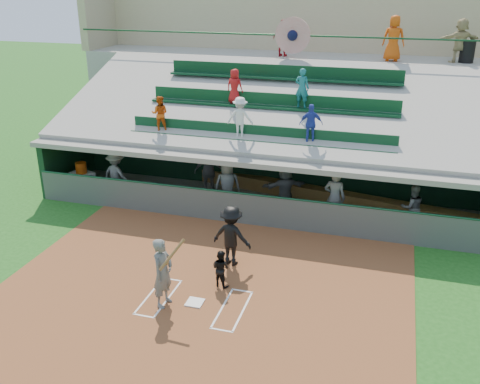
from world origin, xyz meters
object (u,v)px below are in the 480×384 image
(batter_at_plate, at_px, (163,272))
(catcher, at_px, (221,268))
(home_plate, at_px, (195,302))
(water_cooler, at_px, (81,168))
(trash_bin, at_px, (467,52))
(white_table, at_px, (83,181))

(batter_at_plate, xyz_separation_m, catcher, (1.11, 1.28, -0.41))
(home_plate, distance_m, water_cooler, 9.31)
(home_plate, xyz_separation_m, catcher, (0.38, 1.02, 0.51))
(home_plate, distance_m, trash_bin, 15.75)
(batter_at_plate, bearing_deg, home_plate, 19.85)
(batter_at_plate, relative_size, trash_bin, 2.22)
(water_cooler, relative_size, trash_bin, 0.48)
(batter_at_plate, xyz_separation_m, white_table, (-6.30, 6.38, -0.55))
(white_table, bearing_deg, trash_bin, 49.56)
(home_plate, distance_m, white_table, 9.33)
(white_table, bearing_deg, water_cooler, -45.15)
(batter_at_plate, height_order, catcher, batter_at_plate)
(catcher, bearing_deg, water_cooler, -15.33)
(trash_bin, bearing_deg, batter_at_plate, -120.09)
(white_table, height_order, trash_bin, trash_bin)
(home_plate, xyz_separation_m, white_table, (-7.03, 6.12, 0.38))
(home_plate, height_order, catcher, catcher)
(white_table, xyz_separation_m, water_cooler, (0.03, -0.07, 0.58))
(home_plate, xyz_separation_m, batter_at_plate, (-0.73, -0.26, 0.92))
(batter_at_plate, relative_size, white_table, 2.30)
(white_table, bearing_deg, batter_at_plate, -22.39)
(trash_bin, bearing_deg, white_table, -153.41)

